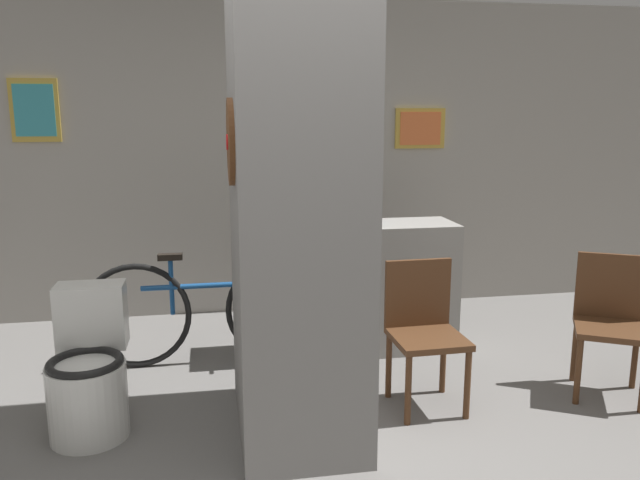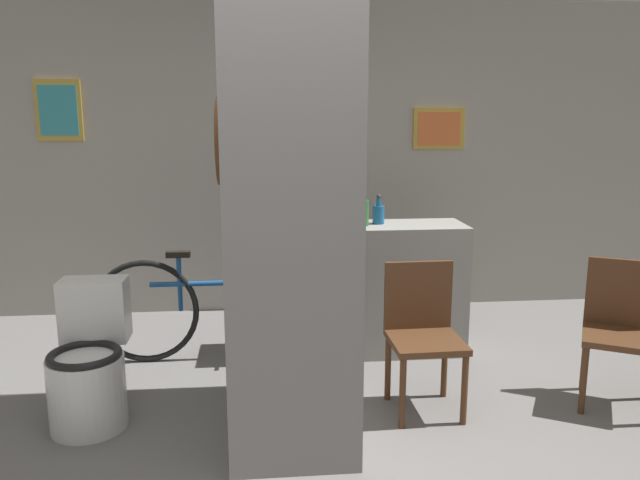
% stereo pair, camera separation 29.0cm
% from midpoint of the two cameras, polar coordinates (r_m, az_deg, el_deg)
% --- Properties ---
extents(ground_plane, '(14.00, 14.00, 0.00)m').
position_cam_midpoint_polar(ground_plane, '(3.13, -5.96, -21.07)').
color(ground_plane, slate).
extents(wall_back, '(8.00, 0.09, 2.60)m').
position_cam_midpoint_polar(wall_back, '(5.27, -8.45, 7.33)').
color(wall_back, gray).
rests_on(wall_back, ground_plane).
extents(pillar_center, '(0.66, 1.03, 2.60)m').
position_cam_midpoint_polar(pillar_center, '(3.18, -4.91, 4.62)').
color(pillar_center, gray).
rests_on(pillar_center, ground_plane).
extents(counter_shelf, '(1.34, 0.44, 0.92)m').
position_cam_midpoint_polar(counter_shelf, '(4.45, 1.84, -4.39)').
color(counter_shelf, gray).
rests_on(counter_shelf, ground_plane).
extents(toilet, '(0.41, 0.57, 0.76)m').
position_cam_midpoint_polar(toilet, '(3.65, -22.58, -11.35)').
color(toilet, silver).
rests_on(toilet, ground_plane).
extents(chair_near_pillar, '(0.41, 0.41, 0.84)m').
position_cam_midpoint_polar(chair_near_pillar, '(3.66, 7.22, -7.90)').
color(chair_near_pillar, '#4C2D19').
rests_on(chair_near_pillar, ground_plane).
extents(chair_by_doorway, '(0.54, 0.54, 0.84)m').
position_cam_midpoint_polar(chair_by_doorway, '(4.10, 23.19, -6.62)').
color(chair_by_doorway, '#4C2D19').
rests_on(chair_by_doorway, ground_plane).
extents(bicycle, '(1.66, 0.42, 0.77)m').
position_cam_midpoint_polar(bicycle, '(4.32, -12.04, -6.32)').
color(bicycle, black).
rests_on(bicycle, ground_plane).
extents(bottle_tall, '(0.06, 0.06, 0.28)m').
position_cam_midpoint_polar(bottle_tall, '(4.29, 1.42, 2.69)').
color(bottle_tall, '#267233').
rests_on(bottle_tall, counter_shelf).
extents(bottle_short, '(0.08, 0.08, 0.21)m').
position_cam_midpoint_polar(bottle_short, '(4.38, 2.68, 2.51)').
color(bottle_short, '#19598C').
rests_on(bottle_short, counter_shelf).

